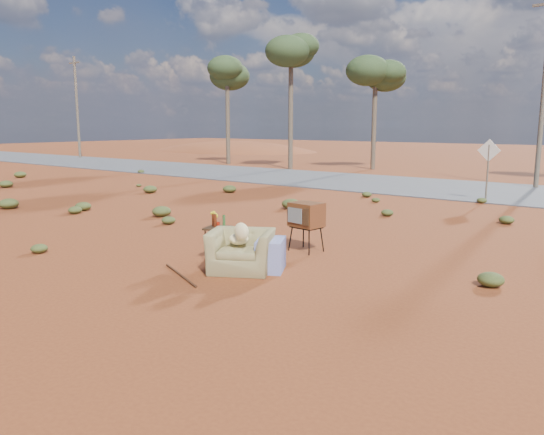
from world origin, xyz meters
The scene contains 14 objects.
ground centered at (0.00, 0.00, 0.00)m, with size 140.00×140.00×0.00m, color brown.
highway centered at (0.00, 15.00, 0.02)m, with size 140.00×7.00×0.04m, color #565659.
dirt_mound centered at (-30.00, 34.00, 0.00)m, with size 26.00×18.00×2.00m, color brown.
armchair centered at (0.61, 0.05, 0.47)m, with size 1.50×1.41×1.01m.
tv_unit centered at (0.63, 1.99, 0.78)m, with size 0.72×0.61×1.05m.
side_table centered at (-0.38, 0.30, 0.70)m, with size 0.59×0.59×0.95m.
rusty_bar centered at (-0.09, -0.96, 0.02)m, with size 0.04×0.04×1.60m, color #4A2513.
road_sign centered at (1.50, 12.00, 1.50)m, with size 0.78×0.06×2.19m.
eucalyptus_far_left centered at (-18.00, 20.00, 5.94)m, with size 3.20×3.20×7.10m.
eucalyptus_left centered at (-12.00, 19.00, 6.92)m, with size 3.20×3.20×8.10m.
eucalyptus_near_left centered at (-8.00, 22.00, 5.45)m, with size 3.20×3.20×6.60m.
utility_pole_west centered at (-32.00, 17.50, 4.15)m, with size 1.40×0.20×8.00m.
utility_pole_center centered at (2.00, 17.50, 4.15)m, with size 1.40×0.20×8.00m.
scrub_patch centered at (-0.82, 4.41, 0.14)m, with size 17.49×8.07×0.33m.
Camera 1 is at (6.83, -7.24, 2.69)m, focal length 35.00 mm.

